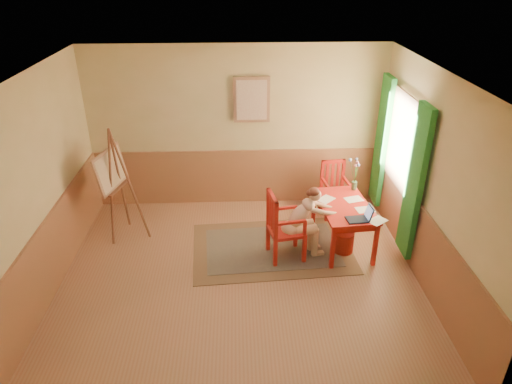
{
  "coord_description": "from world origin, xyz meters",
  "views": [
    {
      "loc": [
        0.0,
        -5.14,
        4.0
      ],
      "look_at": [
        0.25,
        0.55,
        1.05
      ],
      "focal_mm": 32.02,
      "sensor_mm": 36.0,
      "label": 1
    }
  ],
  "objects_px": {
    "table": "(344,210)",
    "easel": "(113,174)",
    "figure": "(304,220)",
    "laptop": "(361,217)",
    "chair_back": "(334,189)",
    "chair_left": "(283,226)"
  },
  "relations": [
    {
      "from": "laptop",
      "to": "easel",
      "type": "distance_m",
      "value": 3.72
    },
    {
      "from": "table",
      "to": "laptop",
      "type": "xyz_separation_m",
      "value": [
        0.13,
        -0.44,
        0.13
      ]
    },
    {
      "from": "table",
      "to": "easel",
      "type": "relative_size",
      "value": 0.7
    },
    {
      "from": "table",
      "to": "figure",
      "type": "bearing_deg",
      "value": -160.78
    },
    {
      "from": "chair_left",
      "to": "figure",
      "type": "height_order",
      "value": "figure"
    },
    {
      "from": "table",
      "to": "laptop",
      "type": "relative_size",
      "value": 3.45
    },
    {
      "from": "chair_left",
      "to": "easel",
      "type": "xyz_separation_m",
      "value": [
        -2.52,
        0.75,
        0.54
      ]
    },
    {
      "from": "chair_left",
      "to": "figure",
      "type": "bearing_deg",
      "value": 8.46
    },
    {
      "from": "chair_left",
      "to": "figure",
      "type": "distance_m",
      "value": 0.32
    },
    {
      "from": "chair_left",
      "to": "figure",
      "type": "relative_size",
      "value": 0.96
    },
    {
      "from": "table",
      "to": "laptop",
      "type": "bearing_deg",
      "value": -73.71
    },
    {
      "from": "laptop",
      "to": "figure",
      "type": "bearing_deg",
      "value": 163.95
    },
    {
      "from": "chair_back",
      "to": "figure",
      "type": "xyz_separation_m",
      "value": [
        -0.69,
        -1.21,
        0.14
      ]
    },
    {
      "from": "chair_left",
      "to": "easel",
      "type": "bearing_deg",
      "value": 163.39
    },
    {
      "from": "laptop",
      "to": "easel",
      "type": "height_order",
      "value": "easel"
    },
    {
      "from": "table",
      "to": "laptop",
      "type": "distance_m",
      "value": 0.48
    },
    {
      "from": "chair_left",
      "to": "laptop",
      "type": "bearing_deg",
      "value": -9.25
    },
    {
      "from": "chair_back",
      "to": "easel",
      "type": "height_order",
      "value": "easel"
    },
    {
      "from": "chair_back",
      "to": "laptop",
      "type": "distance_m",
      "value": 1.46
    },
    {
      "from": "figure",
      "to": "laptop",
      "type": "bearing_deg",
      "value": -16.05
    },
    {
      "from": "table",
      "to": "figure",
      "type": "distance_m",
      "value": 0.67
    },
    {
      "from": "figure",
      "to": "easel",
      "type": "xyz_separation_m",
      "value": [
        -2.83,
        0.71,
        0.45
      ]
    }
  ]
}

